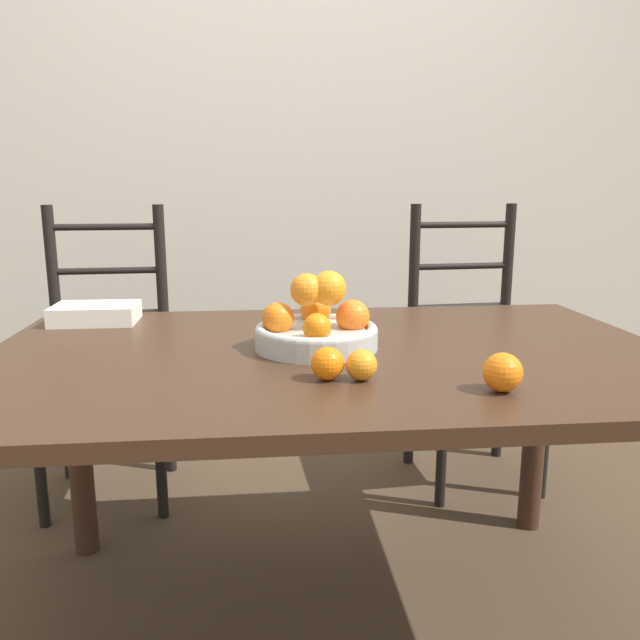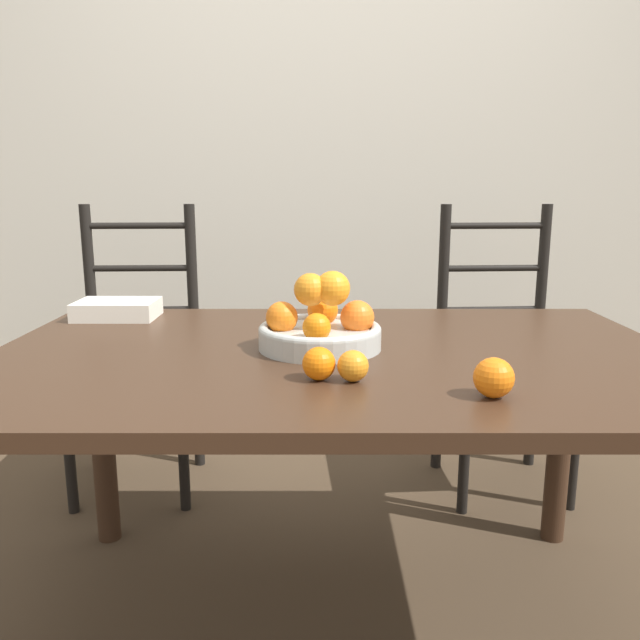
{
  "view_description": "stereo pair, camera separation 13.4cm",
  "coord_description": "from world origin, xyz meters",
  "px_view_note": "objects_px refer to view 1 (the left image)",
  "views": [
    {
      "loc": [
        -0.17,
        -1.37,
        1.09
      ],
      "look_at": [
        -0.03,
        -0.07,
        0.81
      ],
      "focal_mm": 35.0,
      "sensor_mm": 36.0,
      "label": 1
    },
    {
      "loc": [
        -0.03,
        -1.38,
        1.09
      ],
      "look_at": [
        -0.03,
        -0.07,
        0.81
      ],
      "focal_mm": 35.0,
      "sensor_mm": 36.0,
      "label": 2
    }
  ],
  "objects_px": {
    "orange_loose_1": "(327,364)",
    "chair_left": "(107,363)",
    "orange_loose_0": "(362,365)",
    "book_stack": "(96,314)",
    "fruit_bowl": "(317,326)",
    "orange_loose_2": "(503,372)",
    "chair_right": "(472,353)"
  },
  "relations": [
    {
      "from": "orange_loose_0",
      "to": "chair_left",
      "type": "bearing_deg",
      "value": 124.94
    },
    {
      "from": "orange_loose_2",
      "to": "book_stack",
      "type": "xyz_separation_m",
      "value": [
        -0.88,
        0.68,
        -0.01
      ]
    },
    {
      "from": "chair_left",
      "to": "chair_right",
      "type": "height_order",
      "value": "same"
    },
    {
      "from": "orange_loose_0",
      "to": "orange_loose_1",
      "type": "xyz_separation_m",
      "value": [
        -0.07,
        0.01,
        0.0
      ]
    },
    {
      "from": "chair_right",
      "to": "book_stack",
      "type": "relative_size",
      "value": 4.63
    },
    {
      "from": "orange_loose_0",
      "to": "orange_loose_2",
      "type": "distance_m",
      "value": 0.26
    },
    {
      "from": "fruit_bowl",
      "to": "orange_loose_0",
      "type": "relative_size",
      "value": 4.65
    },
    {
      "from": "orange_loose_1",
      "to": "chair_right",
      "type": "relative_size",
      "value": 0.06
    },
    {
      "from": "orange_loose_1",
      "to": "chair_left",
      "type": "relative_size",
      "value": 0.06
    },
    {
      "from": "orange_loose_0",
      "to": "book_stack",
      "type": "distance_m",
      "value": 0.87
    },
    {
      "from": "fruit_bowl",
      "to": "orange_loose_2",
      "type": "bearing_deg",
      "value": -48.76
    },
    {
      "from": "orange_loose_1",
      "to": "orange_loose_2",
      "type": "distance_m",
      "value": 0.32
    },
    {
      "from": "orange_loose_1",
      "to": "orange_loose_2",
      "type": "height_order",
      "value": "orange_loose_2"
    },
    {
      "from": "orange_loose_0",
      "to": "book_stack",
      "type": "relative_size",
      "value": 0.27
    },
    {
      "from": "orange_loose_1",
      "to": "chair_right",
      "type": "height_order",
      "value": "chair_right"
    },
    {
      "from": "orange_loose_0",
      "to": "chair_left",
      "type": "height_order",
      "value": "chair_left"
    },
    {
      "from": "fruit_bowl",
      "to": "orange_loose_1",
      "type": "relative_size",
      "value": 4.37
    },
    {
      "from": "orange_loose_1",
      "to": "chair_left",
      "type": "height_order",
      "value": "chair_left"
    },
    {
      "from": "orange_loose_2",
      "to": "orange_loose_0",
      "type": "bearing_deg",
      "value": 159.02
    },
    {
      "from": "fruit_bowl",
      "to": "chair_right",
      "type": "relative_size",
      "value": 0.27
    },
    {
      "from": "chair_left",
      "to": "chair_right",
      "type": "bearing_deg",
      "value": -3.01
    },
    {
      "from": "orange_loose_1",
      "to": "book_stack",
      "type": "xyz_separation_m",
      "value": [
        -0.57,
        0.58,
        -0.01
      ]
    },
    {
      "from": "book_stack",
      "to": "fruit_bowl",
      "type": "bearing_deg",
      "value": -30.26
    },
    {
      "from": "orange_loose_1",
      "to": "book_stack",
      "type": "height_order",
      "value": "orange_loose_1"
    },
    {
      "from": "orange_loose_1",
      "to": "chair_right",
      "type": "distance_m",
      "value": 1.26
    },
    {
      "from": "chair_right",
      "to": "book_stack",
      "type": "xyz_separation_m",
      "value": [
        -1.24,
        -0.45,
        0.27
      ]
    },
    {
      "from": "orange_loose_1",
      "to": "chair_left",
      "type": "xyz_separation_m",
      "value": [
        -0.66,
        1.03,
        -0.27
      ]
    },
    {
      "from": "orange_loose_1",
      "to": "orange_loose_2",
      "type": "xyz_separation_m",
      "value": [
        0.31,
        -0.1,
        0.0
      ]
    },
    {
      "from": "book_stack",
      "to": "orange_loose_0",
      "type": "bearing_deg",
      "value": -42.77
    },
    {
      "from": "orange_loose_2",
      "to": "chair_right",
      "type": "bearing_deg",
      "value": 72.7
    },
    {
      "from": "orange_loose_1",
      "to": "chair_left",
      "type": "distance_m",
      "value": 1.26
    },
    {
      "from": "fruit_bowl",
      "to": "book_stack",
      "type": "xyz_separation_m",
      "value": [
        -0.58,
        0.34,
        -0.03
      ]
    }
  ]
}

